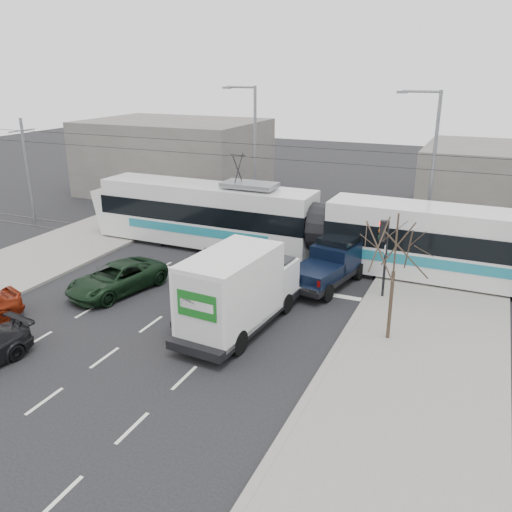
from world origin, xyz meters
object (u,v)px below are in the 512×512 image
at_px(traffic_signal, 384,242).
at_px(tram, 321,228).
at_px(street_lamp_near, 430,164).
at_px(silver_pickup, 215,283).
at_px(box_truck, 238,291).
at_px(green_car, 117,278).
at_px(bare_tree, 396,249).
at_px(street_lamp_far, 253,147).
at_px(navy_pickup, 331,263).

xyz_separation_m(traffic_signal, tram, (-3.99, 3.49, -0.77)).
distance_m(street_lamp_near, silver_pickup, 14.06).
height_order(box_truck, green_car, box_truck).
relative_size(bare_tree, box_truck, 0.72).
distance_m(street_lamp_near, street_lamp_far, 11.67).
relative_size(street_lamp_near, tram, 0.33).
distance_m(box_truck, green_car, 7.10).
height_order(street_lamp_near, tram, street_lamp_near).
xyz_separation_m(street_lamp_far, box_truck, (6.01, -14.89, -3.43)).
relative_size(bare_tree, silver_pickup, 0.81).
bearing_deg(bare_tree, traffic_signal, 105.76).
xyz_separation_m(bare_tree, box_truck, (-5.77, -1.39, -2.11)).
distance_m(traffic_signal, street_lamp_near, 7.91).
bearing_deg(street_lamp_near, street_lamp_far, 170.13).
bearing_deg(bare_tree, navy_pickup, 127.64).
bearing_deg(navy_pickup, street_lamp_far, 144.49).
distance_m(silver_pickup, green_car, 4.99).
xyz_separation_m(tram, silver_pickup, (-2.64, -7.19, -0.91)).
height_order(traffic_signal, navy_pickup, traffic_signal).
distance_m(navy_pickup, green_car, 10.31).
relative_size(street_lamp_near, silver_pickup, 1.46).
bearing_deg(traffic_signal, navy_pickup, 162.16).
distance_m(box_truck, navy_pickup, 6.57).
xyz_separation_m(traffic_signal, silver_pickup, (-6.63, -3.70, -1.68)).
bearing_deg(green_car, traffic_signal, 32.94).
bearing_deg(green_car, tram, 58.39).
bearing_deg(traffic_signal, street_lamp_far, 138.28).
xyz_separation_m(street_lamp_near, navy_pickup, (-3.44, -6.67, -4.01)).
distance_m(traffic_signal, box_truck, 7.19).
distance_m(tram, box_truck, 8.91).
bearing_deg(silver_pickup, box_truck, -54.42).
xyz_separation_m(tram, green_car, (-7.58, -7.72, -1.28)).
distance_m(street_lamp_far, silver_pickup, 14.38).
bearing_deg(box_truck, silver_pickup, 144.31).
distance_m(street_lamp_far, box_truck, 16.42).
bearing_deg(box_truck, traffic_signal, 53.91).
xyz_separation_m(street_lamp_near, green_car, (-12.42, -11.73, -4.42)).
xyz_separation_m(traffic_signal, navy_pickup, (-2.60, 0.84, -1.64)).
bearing_deg(silver_pickup, green_car, 172.08).
bearing_deg(box_truck, green_car, 175.21).
bearing_deg(silver_pickup, navy_pickup, 34.35).
height_order(tram, silver_pickup, tram).
height_order(bare_tree, tram, tram).
bearing_deg(traffic_signal, green_car, -159.93).
distance_m(street_lamp_far, navy_pickup, 12.50).
distance_m(bare_tree, box_truck, 6.30).
bearing_deg(street_lamp_near, box_truck, -113.06).
xyz_separation_m(silver_pickup, green_car, (-4.95, -0.53, -0.37)).
relative_size(traffic_signal, street_lamp_near, 0.40).
bearing_deg(traffic_signal, street_lamp_near, 83.59).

